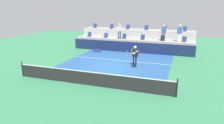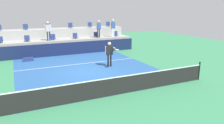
{
  "view_description": "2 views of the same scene",
  "coord_description": "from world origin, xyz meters",
  "px_view_note": "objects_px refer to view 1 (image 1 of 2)",
  "views": [
    {
      "loc": [
        5.33,
        -15.01,
        4.9
      ],
      "look_at": [
        0.64,
        -1.62,
        0.97
      ],
      "focal_mm": 33.26,
      "sensor_mm": 36.0,
      "label": 1
    },
    {
      "loc": [
        -4.27,
        -12.43,
        4.01
      ],
      "look_at": [
        1.04,
        -1.06,
        0.84
      ],
      "focal_mm": 33.92,
      "sensor_mm": 36.0,
      "label": 2
    }
  ],
  "objects_px": {
    "stadium_chair_lower_far_left": "(89,35)",
    "stadium_chair_lower_right": "(163,38)",
    "stadium_chair_upper_far_left": "(95,26)",
    "stadium_chair_upper_far_right": "(185,29)",
    "spectator_leaning_on_rail": "(120,30)",
    "stadium_chair_lower_mid_right": "(143,37)",
    "spectator_in_grey": "(164,31)",
    "stadium_chair_upper_mid_right": "(146,28)",
    "stadium_chair_lower_mid_left": "(124,36)",
    "stadium_chair_upper_right": "(165,29)",
    "stadium_chair_upper_mid_left": "(128,27)",
    "stadium_chair_upper_left": "(112,27)",
    "tennis_ball": "(127,51)",
    "equipment_bag": "(97,51)",
    "stadium_chair_lower_far_right": "(184,40)",
    "stadium_chair_lower_left": "(106,36)",
    "tennis_player": "(135,54)",
    "spectator_in_white": "(180,31)"
  },
  "relations": [
    {
      "from": "stadium_chair_lower_right",
      "to": "stadium_chair_upper_right",
      "type": "height_order",
      "value": "stadium_chair_upper_right"
    },
    {
      "from": "stadium_chair_lower_left",
      "to": "tennis_player",
      "type": "distance_m",
      "value": 8.13
    },
    {
      "from": "stadium_chair_lower_far_left",
      "to": "spectator_leaning_on_rail",
      "type": "xyz_separation_m",
      "value": [
        3.86,
        -0.38,
        0.8
      ]
    },
    {
      "from": "stadium_chair_upper_mid_right",
      "to": "spectator_leaning_on_rail",
      "type": "xyz_separation_m",
      "value": [
        -2.55,
        -2.18,
        -0.05
      ]
    },
    {
      "from": "stadium_chair_lower_mid_left",
      "to": "tennis_ball",
      "type": "distance_m",
      "value": 8.2
    },
    {
      "from": "stadium_chair_upper_mid_left",
      "to": "stadium_chair_lower_left",
      "type": "bearing_deg",
      "value": -139.77
    },
    {
      "from": "stadium_chair_upper_right",
      "to": "stadium_chair_upper_mid_right",
      "type": "bearing_deg",
      "value": 180.0
    },
    {
      "from": "stadium_chair_lower_far_left",
      "to": "stadium_chair_upper_far_left",
      "type": "height_order",
      "value": "stadium_chair_upper_far_left"
    },
    {
      "from": "tennis_player",
      "to": "spectator_in_white",
      "type": "xyz_separation_m",
      "value": [
        3.12,
        6.06,
        1.23
      ]
    },
    {
      "from": "stadium_chair_lower_mid_right",
      "to": "spectator_leaning_on_rail",
      "type": "relative_size",
      "value": 0.31
    },
    {
      "from": "stadium_chair_lower_mid_left",
      "to": "stadium_chair_upper_far_left",
      "type": "bearing_deg",
      "value": 157.55
    },
    {
      "from": "stadium_chair_upper_mid_left",
      "to": "spectator_leaning_on_rail",
      "type": "bearing_deg",
      "value": -99.22
    },
    {
      "from": "stadium_chair_upper_mid_right",
      "to": "spectator_leaning_on_rail",
      "type": "relative_size",
      "value": 0.31
    },
    {
      "from": "stadium_chair_lower_far_right",
      "to": "stadium_chair_upper_far_left",
      "type": "distance_m",
      "value": 10.92
    },
    {
      "from": "stadium_chair_upper_far_right",
      "to": "spectator_leaning_on_rail",
      "type": "distance_m",
      "value": 7.11
    },
    {
      "from": "stadium_chair_upper_right",
      "to": "equipment_bag",
      "type": "relative_size",
      "value": 0.68
    },
    {
      "from": "stadium_chair_upper_right",
      "to": "stadium_chair_upper_mid_left",
      "type": "bearing_deg",
      "value": 180.0
    },
    {
      "from": "stadium_chair_lower_far_left",
      "to": "spectator_leaning_on_rail",
      "type": "distance_m",
      "value": 3.96
    },
    {
      "from": "stadium_chair_lower_far_right",
      "to": "spectator_in_grey",
      "type": "relative_size",
      "value": 0.31
    },
    {
      "from": "stadium_chair_lower_far_right",
      "to": "tennis_ball",
      "type": "distance_m",
      "value": 8.74
    },
    {
      "from": "stadium_chair_lower_far_left",
      "to": "stadium_chair_lower_right",
      "type": "xyz_separation_m",
      "value": [
        8.5,
        0.0,
        0.0
      ]
    },
    {
      "from": "stadium_chair_upper_right",
      "to": "stadium_chair_lower_mid_left",
      "type": "bearing_deg",
      "value": -156.95
    },
    {
      "from": "stadium_chair_upper_far_right",
      "to": "spectator_leaning_on_rail",
      "type": "height_order",
      "value": "spectator_leaning_on_rail"
    },
    {
      "from": "stadium_chair_lower_mid_right",
      "to": "spectator_in_grey",
      "type": "relative_size",
      "value": 0.31
    },
    {
      "from": "stadium_chair_lower_far_right",
      "to": "stadium_chair_upper_far_right",
      "type": "distance_m",
      "value": 1.99
    },
    {
      "from": "stadium_chair_lower_mid_left",
      "to": "stadium_chair_upper_mid_right",
      "type": "bearing_deg",
      "value": 40.28
    },
    {
      "from": "stadium_chair_lower_mid_right",
      "to": "stadium_chair_lower_right",
      "type": "distance_m",
      "value": 2.13
    },
    {
      "from": "stadium_chair_upper_left",
      "to": "spectator_in_grey",
      "type": "relative_size",
      "value": 0.31
    },
    {
      "from": "stadium_chair_upper_mid_left",
      "to": "stadium_chair_upper_right",
      "type": "height_order",
      "value": "same"
    },
    {
      "from": "stadium_chair_lower_mid_left",
      "to": "equipment_bag",
      "type": "distance_m",
      "value": 3.55
    },
    {
      "from": "spectator_leaning_on_rail",
      "to": "tennis_ball",
      "type": "relative_size",
      "value": 24.72
    },
    {
      "from": "stadium_chair_upper_left",
      "to": "tennis_ball",
      "type": "bearing_deg",
      "value": -64.45
    },
    {
      "from": "stadium_chair_lower_right",
      "to": "tennis_player",
      "type": "distance_m",
      "value": 6.62
    },
    {
      "from": "stadium_chair_upper_mid_left",
      "to": "spectator_leaning_on_rail",
      "type": "height_order",
      "value": "spectator_leaning_on_rail"
    },
    {
      "from": "stadium_chair_lower_far_right",
      "to": "stadium_chair_upper_right",
      "type": "distance_m",
      "value": 2.93
    },
    {
      "from": "spectator_in_grey",
      "to": "stadium_chair_lower_mid_left",
      "type": "bearing_deg",
      "value": 174.93
    },
    {
      "from": "tennis_player",
      "to": "stadium_chair_upper_far_right",
      "type": "bearing_deg",
      "value": 66.49
    },
    {
      "from": "spectator_in_grey",
      "to": "equipment_bag",
      "type": "xyz_separation_m",
      "value": [
        -6.71,
        -1.9,
        -2.11
      ]
    },
    {
      "from": "stadium_chair_lower_right",
      "to": "stadium_chair_upper_mid_left",
      "type": "bearing_deg",
      "value": 157.2
    },
    {
      "from": "stadium_chair_lower_mid_left",
      "to": "stadium_chair_lower_far_right",
      "type": "bearing_deg",
      "value": 0.0
    },
    {
      "from": "stadium_chair_upper_far_left",
      "to": "tennis_ball",
      "type": "relative_size",
      "value": 7.65
    },
    {
      "from": "stadium_chair_lower_left",
      "to": "stadium_chair_upper_far_left",
      "type": "relative_size",
      "value": 1.0
    },
    {
      "from": "stadium_chair_upper_far_right",
      "to": "spectator_in_white",
      "type": "height_order",
      "value": "spectator_in_white"
    },
    {
      "from": "tennis_player",
      "to": "tennis_ball",
      "type": "bearing_deg",
      "value": -101.67
    },
    {
      "from": "stadium_chair_lower_far_left",
      "to": "stadium_chair_upper_left",
      "type": "bearing_deg",
      "value": 39.83
    },
    {
      "from": "stadium_chair_upper_far_left",
      "to": "stadium_chair_upper_mid_left",
      "type": "distance_m",
      "value": 4.28
    },
    {
      "from": "stadium_chair_lower_mid_right",
      "to": "spectator_in_grey",
      "type": "bearing_deg",
      "value": -9.72
    },
    {
      "from": "stadium_chair_upper_left",
      "to": "stadium_chair_upper_far_right",
      "type": "relative_size",
      "value": 1.0
    },
    {
      "from": "stadium_chair_lower_far_left",
      "to": "tennis_player",
      "type": "height_order",
      "value": "stadium_chair_lower_far_left"
    },
    {
      "from": "spectator_in_white",
      "to": "stadium_chair_upper_left",
      "type": "bearing_deg",
      "value": 164.73
    }
  ]
}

